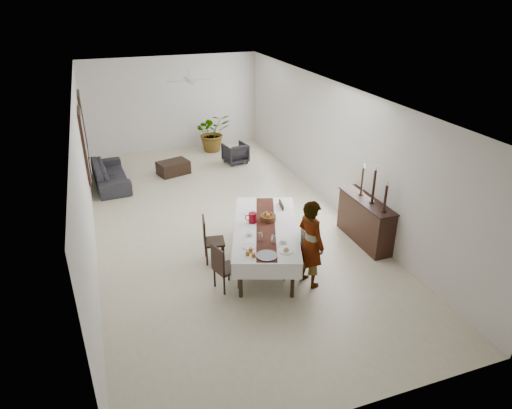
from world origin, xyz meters
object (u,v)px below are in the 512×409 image
at_px(sideboard_body, 365,221).
at_px(red_pitcher, 252,218).
at_px(dining_table_top, 266,228).
at_px(sofa, 110,174).
at_px(woman, 311,243).

bearing_deg(sideboard_body, red_pitcher, 175.42).
height_order(dining_table_top, sofa, dining_table_top).
bearing_deg(sofa, woman, -156.45).
height_order(red_pitcher, sideboard_body, red_pitcher).
bearing_deg(woman, sofa, 11.12).
relative_size(sideboard_body, sofa, 0.75).
xyz_separation_m(sideboard_body, sofa, (-5.21, 5.34, -0.18)).
xyz_separation_m(dining_table_top, sideboard_body, (2.41, 0.04, -0.29)).
bearing_deg(sideboard_body, sofa, 134.29).
bearing_deg(woman, dining_table_top, 10.60).
xyz_separation_m(woman, sideboard_body, (1.89, 1.06, -0.39)).
bearing_deg(dining_table_top, sofa, 137.34).
relative_size(dining_table_top, sofa, 1.18).
bearing_deg(red_pitcher, sideboard_body, -4.58).
distance_m(dining_table_top, sideboard_body, 2.42).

